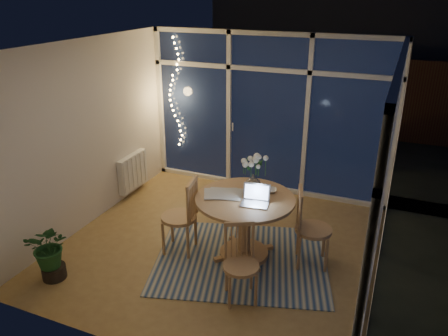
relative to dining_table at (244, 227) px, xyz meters
The scene contains 25 objects.
floor 0.58m from the dining_table, 163.64° to the left, with size 4.00×4.00×0.00m, color olive.
ceiling 2.22m from the dining_table, 163.64° to the left, with size 4.00×4.00×0.00m, color white.
wall_back 2.32m from the dining_table, 100.48° to the left, with size 4.00×0.04×2.60m, color silver.
wall_front 2.12m from the dining_table, 101.72° to the right, with size 4.00×0.04×2.60m, color silver.
wall_left 2.55m from the dining_table, behind, with size 0.04×4.00×2.60m, color silver.
wall_right 1.84m from the dining_table, ahead, with size 0.04×4.00×2.60m, color silver.
window_wall_back 2.29m from the dining_table, 100.68° to the left, with size 4.00×0.10×2.60m, color white.
window_wall_right 1.80m from the dining_table, ahead, with size 0.10×4.00×2.60m, color white.
radiator 2.54m from the dining_table, 156.48° to the left, with size 0.10×0.70×0.58m, color white.
fairy_lights 3.06m from the dining_table, 135.66° to the left, with size 0.24×0.10×1.85m, color #F8BF63, non-canonical shape.
garden_patio 5.14m from the dining_table, 88.78° to the left, with size 12.00×6.00×0.10m, color black.
garden_fence 5.65m from the dining_table, 93.99° to the left, with size 11.00×0.08×1.80m, color #3D1D16.
neighbour_roof 8.80m from the dining_table, 90.61° to the left, with size 7.00×3.00×2.20m, color #2E3137.
garden_shrubs 3.71m from the dining_table, 108.72° to the left, with size 0.90×0.90×0.90m, color #16311A.
rug 0.42m from the dining_table, 90.00° to the right, with size 2.14×1.71×0.01m, color beige.
dining_table is the anchor object (origin of this frame).
chair_left 0.85m from the dining_table, 165.85° to the right, with size 0.48×0.48×1.04m, color #AF7B4F.
chair_right 0.85m from the dining_table, 11.12° to the left, with size 0.48×0.48×1.03m, color #AF7B4F.
chair_front 0.84m from the dining_table, 72.33° to the right, with size 0.42×0.42×0.90m, color #AF7B4F.
laptop 0.58m from the dining_table, 37.58° to the right, with size 0.32×0.28×0.24m, color silver, non-canonical shape.
flower_vase 0.60m from the dining_table, 90.19° to the left, with size 0.20×0.20×0.21m, color silver.
bowl 0.57m from the dining_table, 49.62° to the left, with size 0.15×0.15×0.04m, color white.
newspapers 0.51m from the dining_table, behind, with size 0.42×0.32×0.02m, color silver.
phone 0.43m from the dining_table, ahead, with size 0.11×0.05×0.01m, color black.
potted_plant 2.33m from the dining_table, 145.95° to the right, with size 0.54×0.47×0.76m, color #1A4A21.
Camera 1 is at (1.99, -4.62, 3.21)m, focal length 35.00 mm.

